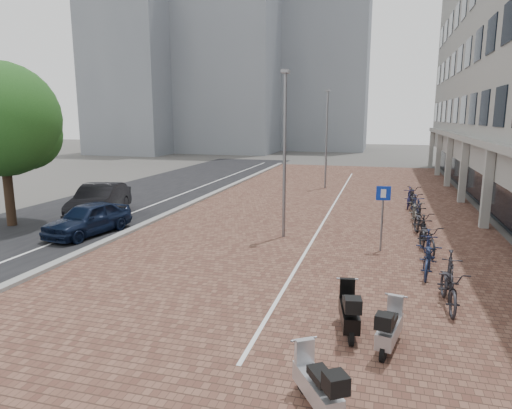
% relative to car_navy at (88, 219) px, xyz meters
% --- Properties ---
extents(ground, '(140.00, 140.00, 0.00)m').
position_rel_car_navy_xyz_m(ground, '(6.50, -4.60, -0.65)').
color(ground, '#474442').
rests_on(ground, ground).
extents(plaza_brick, '(14.50, 42.00, 0.04)m').
position_rel_car_navy_xyz_m(plaza_brick, '(8.50, 7.40, -0.64)').
color(plaza_brick, brown).
rests_on(plaza_brick, ground).
extents(street_asphalt, '(8.00, 50.00, 0.03)m').
position_rel_car_navy_xyz_m(street_asphalt, '(-2.50, 7.40, -0.64)').
color(street_asphalt, black).
rests_on(street_asphalt, ground).
extents(curb, '(0.35, 42.00, 0.14)m').
position_rel_car_navy_xyz_m(curb, '(1.40, 7.40, -0.58)').
color(curb, gray).
rests_on(curb, ground).
extents(lane_line, '(0.12, 44.00, 0.00)m').
position_rel_car_navy_xyz_m(lane_line, '(-0.50, 7.40, -0.62)').
color(lane_line, white).
rests_on(lane_line, street_asphalt).
extents(parking_line, '(0.10, 30.00, 0.00)m').
position_rel_car_navy_xyz_m(parking_line, '(8.70, 7.40, -0.61)').
color(parking_line, white).
rests_on(parking_line, plaza_brick).
extents(bg_towers, '(33.00, 23.00, 32.00)m').
position_rel_car_navy_xyz_m(bg_towers, '(-7.84, 44.33, 13.32)').
color(bg_towers, gray).
rests_on(bg_towers, ground).
extents(car_navy, '(2.11, 3.99, 1.29)m').
position_rel_car_navy_xyz_m(car_navy, '(0.00, 0.00, 0.00)').
color(car_navy, black).
rests_on(car_navy, ground).
extents(car_dark, '(2.75, 4.92, 1.53)m').
position_rel_car_navy_xyz_m(car_dark, '(-1.50, 2.93, 0.12)').
color(car_dark, black).
rests_on(car_dark, ground).
extents(scooter_front, '(0.74, 1.52, 1.00)m').
position_rel_car_navy_xyz_m(scooter_front, '(11.40, -6.17, -0.14)').
color(scooter_front, '#A1A0A5').
rests_on(scooter_front, ground).
extents(scooter_mid, '(0.75, 1.62, 1.07)m').
position_rel_car_navy_xyz_m(scooter_mid, '(10.57, -5.66, -0.11)').
color(scooter_mid, black).
rests_on(scooter_mid, ground).
extents(scooter_back, '(1.20, 1.50, 1.02)m').
position_rel_car_navy_xyz_m(scooter_back, '(10.29, -8.51, -0.13)').
color(scooter_back, '#B0B1B6').
rests_on(scooter_back, ground).
extents(parking_sign, '(0.48, 0.12, 2.30)m').
position_rel_car_navy_xyz_m(parking_sign, '(11.17, 0.73, 0.88)').
color(parking_sign, slate).
rests_on(parking_sign, ground).
extents(lamp_near, '(0.12, 0.12, 6.22)m').
position_rel_car_navy_xyz_m(lamp_near, '(7.53, 1.70, 2.46)').
color(lamp_near, slate).
rests_on(lamp_near, ground).
extents(lamp_far, '(0.12, 0.12, 6.22)m').
position_rel_car_navy_xyz_m(lamp_far, '(7.53, 14.37, 2.46)').
color(lamp_far, slate).
rests_on(lamp_far, ground).
extents(street_tree, '(4.71, 4.71, 6.86)m').
position_rel_car_navy_xyz_m(street_tree, '(-4.01, 0.52, 3.71)').
color(street_tree, '#382619').
rests_on(street_tree, ground).
extents(bike_row, '(1.24, 15.79, 1.05)m').
position_rel_car_navy_xyz_m(bike_row, '(12.67, 3.30, -0.13)').
color(bike_row, '#222227').
rests_on(bike_row, ground).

